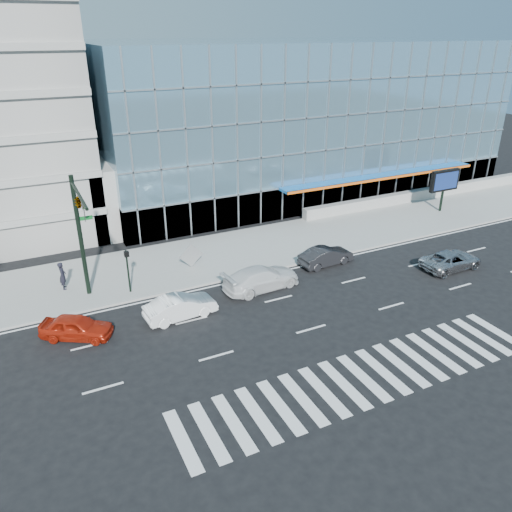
# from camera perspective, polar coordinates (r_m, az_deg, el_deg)

# --- Properties ---
(ground) EXTENTS (160.00, 160.00, 0.00)m
(ground) POSITION_cam_1_polar(r_m,az_deg,el_deg) (32.73, 2.59, -4.92)
(ground) COLOR black
(ground) RESTS_ON ground
(sidewalk) EXTENTS (120.00, 8.00, 0.15)m
(sidewalk) POSITION_cam_1_polar(r_m,az_deg,el_deg) (39.13, -3.02, 0.36)
(sidewalk) COLOR gray
(sidewalk) RESTS_ON ground
(theatre_building) EXTENTS (42.00, 26.00, 15.00)m
(theatre_building) POSITION_cam_1_polar(r_m,az_deg,el_deg) (58.66, 2.58, 16.12)
(theatre_building) COLOR #6A98B2
(theatre_building) RESTS_ON ground
(ramp_block) EXTENTS (6.00, 8.00, 6.00)m
(ramp_block) POSITION_cam_1_polar(r_m,az_deg,el_deg) (45.52, -15.22, 6.98)
(ramp_block) COLOR gray
(ramp_block) RESTS_ON ground
(retaining_wall) EXTENTS (30.00, 0.80, 1.00)m
(retaining_wall) POSITION_cam_1_polar(r_m,az_deg,el_deg) (54.82, 19.17, 6.84)
(retaining_wall) COLOR gray
(retaining_wall) RESTS_ON sidewalk
(traffic_signal) EXTENTS (1.14, 5.74, 8.00)m
(traffic_signal) POSITION_cam_1_polar(r_m,az_deg,el_deg) (31.21, -19.55, 4.56)
(traffic_signal) COLOR black
(traffic_signal) RESTS_ON sidewalk
(ped_signal_post) EXTENTS (0.30, 0.33, 3.00)m
(ped_signal_post) POSITION_cam_1_polar(r_m,az_deg,el_deg) (33.37, -14.47, -0.99)
(ped_signal_post) COLOR black
(ped_signal_post) RESTS_ON sidewalk
(marquee_sign) EXTENTS (3.20, 0.43, 4.00)m
(marquee_sign) POSITION_cam_1_polar(r_m,az_deg,el_deg) (50.39, 20.74, 8.00)
(marquee_sign) COLOR black
(marquee_sign) RESTS_ON sidewalk
(silver_suv) EXTENTS (4.83, 2.28, 1.33)m
(silver_suv) POSITION_cam_1_polar(r_m,az_deg,el_deg) (39.13, 21.40, -0.45)
(silver_suv) COLOR #A4A4A8
(silver_suv) RESTS_ON ground
(white_suv) EXTENTS (5.60, 2.69, 1.57)m
(white_suv) POSITION_cam_1_polar(r_m,az_deg,el_deg) (33.61, 0.61, -2.53)
(white_suv) COLOR silver
(white_suv) RESTS_ON ground
(white_sedan) EXTENTS (4.52, 1.90, 1.45)m
(white_sedan) POSITION_cam_1_polar(r_m,az_deg,el_deg) (30.72, -8.63, -5.76)
(white_sedan) COLOR white
(white_sedan) RESTS_ON ground
(dark_sedan) EXTENTS (4.32, 1.77, 1.39)m
(dark_sedan) POSITION_cam_1_polar(r_m,az_deg,el_deg) (37.37, 8.01, -0.02)
(dark_sedan) COLOR black
(dark_sedan) RESTS_ON ground
(red_sedan) EXTENTS (4.31, 3.46, 1.38)m
(red_sedan) POSITION_cam_1_polar(r_m,az_deg,el_deg) (30.29, -19.85, -7.65)
(red_sedan) COLOR #AC200D
(red_sedan) RESTS_ON ground
(pedestrian) EXTENTS (0.52, 0.74, 1.93)m
(pedestrian) POSITION_cam_1_polar(r_m,az_deg,el_deg) (35.62, -21.23, -2.10)
(pedestrian) COLOR black
(pedestrian) RESTS_ON sidewalk
(tilted_panel) EXTENTS (1.84, 0.09, 1.84)m
(tilted_panel) POSITION_cam_1_polar(r_m,az_deg,el_deg) (36.54, -7.43, 0.07)
(tilted_panel) COLOR gray
(tilted_panel) RESTS_ON sidewalk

